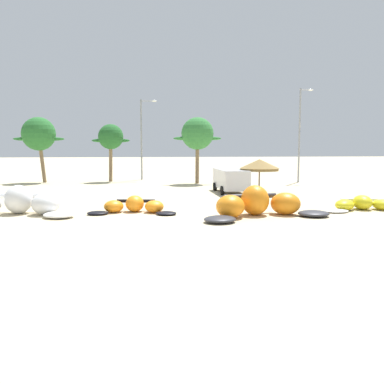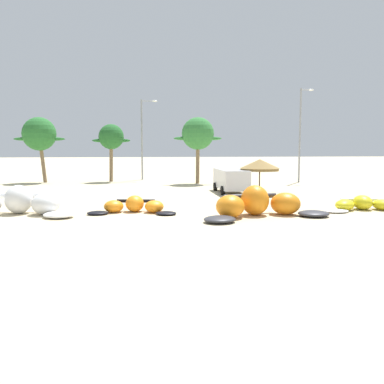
% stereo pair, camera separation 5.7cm
% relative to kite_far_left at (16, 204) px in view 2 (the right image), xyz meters
% --- Properties ---
extents(ground_plane, '(260.00, 260.00, 0.00)m').
position_rel_kite_far_left_xyz_m(ground_plane, '(7.55, -1.08, -0.60)').
color(ground_plane, beige).
extents(kite_far_left, '(7.14, 3.57, 1.56)m').
position_rel_kite_far_left_xyz_m(kite_far_left, '(0.00, 0.00, 0.00)').
color(kite_far_left, white).
rests_on(kite_far_left, ground).
extents(kite_left, '(5.04, 2.63, 0.91)m').
position_rel_kite_far_left_xyz_m(kite_left, '(6.26, -0.01, -0.24)').
color(kite_left, black).
rests_on(kite_left, ground).
extents(kite_left_of_center, '(7.14, 4.10, 1.59)m').
position_rel_kite_far_left_xyz_m(kite_left_of_center, '(12.76, -1.98, 0.01)').
color(kite_left_of_center, '#333338').
rests_on(kite_left_of_center, ground).
extents(kite_center, '(5.36, 2.73, 0.83)m').
position_rel_kite_far_left_xyz_m(kite_center, '(19.36, -0.69, -0.28)').
color(kite_center, white).
rests_on(kite_center, ground).
extents(beach_umbrella_middle, '(3.09, 3.09, 2.67)m').
position_rel_kite_far_left_xyz_m(beach_umbrella_middle, '(15.79, 8.62, 1.62)').
color(beach_umbrella_middle, brown).
rests_on(beach_umbrella_middle, ground).
extents(parked_van, '(2.21, 5.10, 1.84)m').
position_rel_kite_far_left_xyz_m(parked_van, '(13.69, 9.54, 0.50)').
color(parked_van, silver).
rests_on(parked_van, ground).
extents(palm_left, '(5.05, 3.37, 6.61)m').
position_rel_kite_far_left_xyz_m(palm_left, '(-3.60, 21.08, 4.28)').
color(palm_left, '#7F6647').
rests_on(palm_left, ground).
extents(palm_left_of_gap, '(3.91, 2.61, 5.97)m').
position_rel_kite_far_left_xyz_m(palm_left_of_gap, '(3.53, 21.45, 3.98)').
color(palm_left_of_gap, '#7F6647').
rests_on(palm_left_of_gap, ground).
extents(palm_center_left, '(4.76, 3.17, 6.51)m').
position_rel_kite_far_left_xyz_m(palm_center_left, '(12.17, 18.05, 4.27)').
color(palm_center_left, '#7F6647').
rests_on(palm_center_left, ground).
extents(lamppost_west, '(1.81, 0.24, 8.77)m').
position_rel_kite_far_left_xyz_m(lamppost_west, '(6.84, 23.67, 4.32)').
color(lamppost_west, gray).
rests_on(lamppost_west, ground).
extents(lamppost_west_center, '(1.42, 0.24, 9.49)m').
position_rel_kite_far_left_xyz_m(lamppost_west_center, '(22.76, 18.31, 4.65)').
color(lamppost_west_center, gray).
rests_on(lamppost_west_center, ground).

